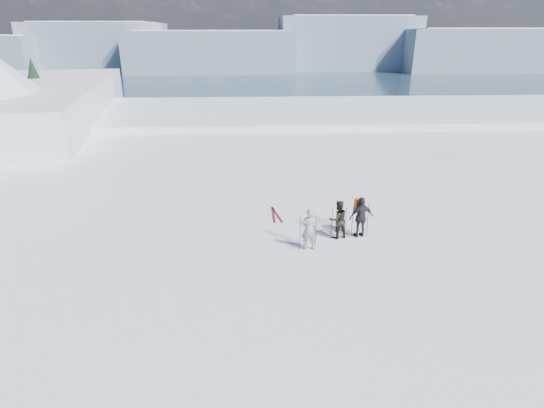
# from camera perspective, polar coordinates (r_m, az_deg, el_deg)

# --- Properties ---
(lake_basin) EXTENTS (820.00, 820.00, 71.62)m
(lake_basin) POSITION_cam_1_polar(r_m,az_deg,el_deg) (43.16, 0.64, 3.52)
(lake_basin) COLOR white
(lake_basin) RESTS_ON ground
(far_mountain_range) EXTENTS (770.00, 110.00, 53.00)m
(far_mountain_range) POSITION_cam_1_polar(r_m,az_deg,el_deg) (466.94, 1.23, 20.35)
(far_mountain_range) COLOR slate
(far_mountain_range) RESTS_ON ground
(skier_grey) EXTENTS (0.60, 0.42, 1.56)m
(skier_grey) POSITION_cam_1_polar(r_m,az_deg,el_deg) (15.12, 5.00, -3.41)
(skier_grey) COLOR gray
(skier_grey) RESTS_ON ground
(skier_dark) EXTENTS (0.86, 0.75, 1.50)m
(skier_dark) POSITION_cam_1_polar(r_m,az_deg,el_deg) (16.10, 8.86, -2.06)
(skier_dark) COLOR black
(skier_dark) RESTS_ON ground
(skier_pack) EXTENTS (1.00, 0.56, 1.60)m
(skier_pack) POSITION_cam_1_polar(r_m,az_deg,el_deg) (16.32, 11.89, -1.75)
(skier_pack) COLOR black
(skier_pack) RESTS_ON ground
(backpack) EXTENTS (0.37, 0.25, 0.46)m
(backpack) POSITION_cam_1_polar(r_m,az_deg,el_deg) (16.15, 11.81, 1.95)
(backpack) COLOR #C74A12
(backpack) RESTS_ON skier_pack
(ski_poles) EXTENTS (2.69, 1.00, 1.36)m
(ski_poles) POSITION_cam_1_polar(r_m,az_deg,el_deg) (15.80, 8.57, -2.93)
(ski_poles) COLOR black
(ski_poles) RESTS_ON ground
(skis_loose) EXTENTS (0.45, 1.70, 0.03)m
(skis_loose) POSITION_cam_1_polar(r_m,az_deg,el_deg) (18.17, 0.43, -1.43)
(skis_loose) COLOR black
(skis_loose) RESTS_ON ground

